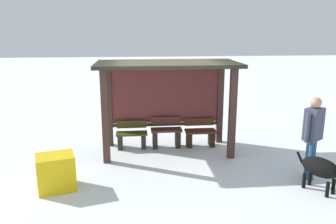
% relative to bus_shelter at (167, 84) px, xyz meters
% --- Properties ---
extents(ground_plane, '(60.00, 60.00, 0.00)m').
position_rel_bus_shelter_xyz_m(ground_plane, '(0.00, -0.19, -1.69)').
color(ground_plane, white).
extents(bus_shelter, '(3.43, 1.67, 2.27)m').
position_rel_bus_shelter_xyz_m(bus_shelter, '(0.00, 0.00, 0.00)').
color(bus_shelter, '#412923').
rests_on(bus_shelter, ground).
extents(bench_left_inside, '(0.80, 0.35, 0.71)m').
position_rel_bus_shelter_xyz_m(bench_left_inside, '(-0.90, 0.13, -1.39)').
color(bench_left_inside, '#413D14').
rests_on(bench_left_inside, ground).
extents(bench_center_inside, '(0.80, 0.38, 0.78)m').
position_rel_bus_shelter_xyz_m(bench_center_inside, '(0.00, 0.13, -1.35)').
color(bench_center_inside, '#522921').
rests_on(bench_center_inside, ground).
extents(bench_right_inside, '(0.80, 0.41, 0.72)m').
position_rel_bus_shelter_xyz_m(bench_right_inside, '(0.90, 0.13, -1.39)').
color(bench_right_inside, '#4F2714').
rests_on(bench_right_inside, ground).
extents(person_walking, '(0.53, 0.44, 1.72)m').
position_rel_bus_shelter_xyz_m(person_walking, '(2.81, -2.06, -0.69)').
color(person_walking, '#414459').
rests_on(person_walking, ground).
extents(dog, '(0.72, 1.00, 0.70)m').
position_rel_bus_shelter_xyz_m(dog, '(2.73, -2.74, -1.21)').
color(dog, black).
rests_on(dog, ground).
extents(grit_bin, '(0.83, 0.73, 0.70)m').
position_rel_bus_shelter_xyz_m(grit_bin, '(-2.35, -2.10, -1.35)').
color(grit_bin, yellow).
rests_on(grit_bin, ground).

